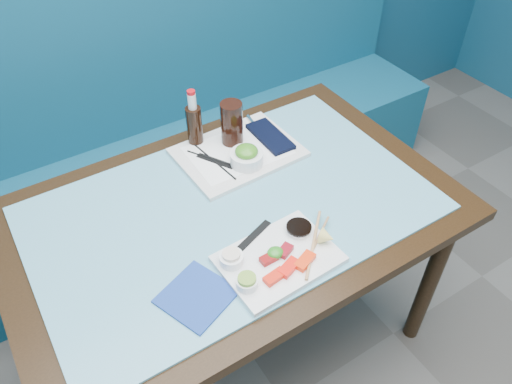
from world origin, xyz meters
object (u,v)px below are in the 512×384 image
seaweed_bowl (247,158)px  booth_bench (145,158)px  cola_glass (232,123)px  blue_napkin (197,296)px  cola_bottle_body (195,127)px  serving_tray (238,152)px  dining_table (233,227)px  sashimi_plate (278,259)px

seaweed_bowl → booth_bench: bearing=101.4°
booth_bench → cola_glass: (0.16, -0.57, 0.48)m
cola_glass → blue_napkin: 0.66m
cola_bottle_body → booth_bench: bearing=95.9°
cola_bottle_body → blue_napkin: cola_bottle_body is taller
serving_tray → blue_napkin: serving_tray is taller
dining_table → blue_napkin: bearing=-136.0°
booth_bench → cola_bottle_body: booth_bench is taller
booth_bench → seaweed_bowl: bearing=-78.6°
sashimi_plate → cola_bottle_body: size_ratio=2.06×
dining_table → blue_napkin: 0.36m
serving_tray → blue_napkin: (-0.40, -0.46, -0.00)m
dining_table → sashimi_plate: size_ratio=4.35×
seaweed_bowl → cola_bottle_body: cola_bottle_body is taller
seaweed_bowl → cola_bottle_body: bearing=113.9°
cola_glass → cola_bottle_body: cola_glass is taller
dining_table → seaweed_bowl: seaweed_bowl is taller
cola_glass → booth_bench: bearing=105.8°
serving_tray → blue_napkin: 0.61m
sashimi_plate → cola_glass: size_ratio=2.02×
booth_bench → cola_bottle_body: size_ratio=19.25×
cola_bottle_body → sashimi_plate: bearing=-94.7°
cola_glass → serving_tray: bearing=-100.3°
serving_tray → cola_glass: bearing=77.5°
dining_table → seaweed_bowl: 0.24m
booth_bench → dining_table: bearing=-90.0°
cola_glass → seaweed_bowl: bearing=-98.7°
serving_tray → booth_bench: bearing=101.4°
dining_table → cola_bottle_body: size_ratio=8.98×
blue_napkin → booth_bench: bearing=77.1°
dining_table → seaweed_bowl: size_ratio=12.41×
dining_table → blue_napkin: (-0.25, -0.24, 0.09)m
dining_table → cola_glass: 0.37m
booth_bench → sashimi_plate: (0.00, -1.09, 0.39)m
serving_tray → blue_napkin: bearing=-133.3°
dining_table → cola_glass: (0.16, 0.27, 0.19)m
blue_napkin → seaweed_bowl: bearing=44.5°
serving_tray → cola_bottle_body: 0.18m
sashimi_plate → blue_napkin: sashimi_plate is taller
dining_table → sashimi_plate: bearing=-89.6°
dining_table → serving_tray: size_ratio=3.43×
cola_bottle_body → seaweed_bowl: bearing=-66.1°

